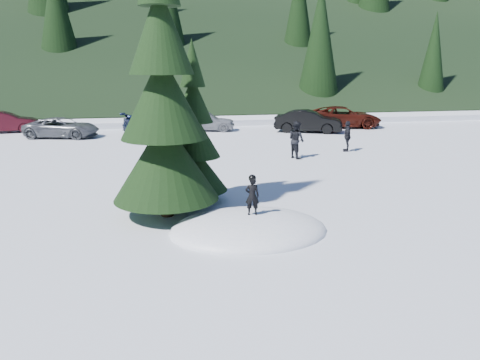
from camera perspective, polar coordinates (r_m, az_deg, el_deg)
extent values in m
plane|color=white|center=(13.26, 1.06, -6.22)|extent=(200.00, 200.00, 0.00)
ellipsoid|color=white|center=(13.26, 1.06, -6.22)|extent=(4.48, 3.52, 0.96)
cylinder|color=black|center=(14.51, -8.93, -1.68)|extent=(0.38, 0.38, 1.40)
cone|color=black|center=(14.26, -9.10, 2.55)|extent=(3.20, 3.20, 2.46)
cone|color=black|center=(14.01, -9.40, 10.02)|extent=(2.54, 2.54, 2.46)
cone|color=black|center=(14.00, -9.71, 17.63)|extent=(1.88, 1.88, 2.46)
cylinder|color=black|center=(15.97, -5.50, -0.85)|extent=(0.26, 0.26, 1.00)
cone|color=black|center=(15.81, -5.55, 1.45)|extent=(2.20, 2.20, 1.52)
cone|color=black|center=(15.60, -5.65, 5.58)|extent=(1.75, 1.75, 1.52)
cone|color=black|center=(15.47, -5.76, 9.79)|extent=(1.29, 1.29, 1.52)
cone|color=black|center=(15.43, -5.87, 14.05)|extent=(0.84, 0.84, 1.52)
imported|color=black|center=(12.96, 1.50, -1.97)|extent=(0.43, 0.31, 1.08)
imported|color=black|center=(23.25, 6.88, 4.88)|extent=(0.96, 1.08, 1.82)
imported|color=black|center=(25.56, 12.95, 5.23)|extent=(0.73, 1.03, 1.62)
imported|color=#350911|center=(35.49, -26.75, 6.32)|extent=(4.46, 2.16, 1.41)
imported|color=#53565B|center=(31.67, -20.89, 5.99)|extent=(4.92, 3.15, 1.26)
imported|color=#0E1733|center=(31.81, -9.50, 6.96)|extent=(5.52, 3.60, 1.49)
imported|color=gray|center=(32.67, -4.40, 7.24)|extent=(4.41, 2.38, 1.42)
imported|color=black|center=(32.25, 8.35, 7.11)|extent=(4.79, 3.25, 1.49)
imported|color=#3B110A|center=(35.13, 12.39, 7.52)|extent=(5.88, 3.55, 1.53)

